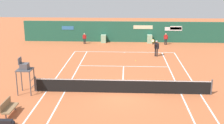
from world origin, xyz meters
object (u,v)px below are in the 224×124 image
tennis_ball_by_sideline (136,61)px  ball_kid_centre_post (166,38)px  player_bench (8,107)px  umpire_chair (25,69)px  ball_kid_left_post (84,38)px  equipment_bag (7,123)px  player_on_baseline (156,47)px

tennis_ball_by_sideline → ball_kid_centre_post: bearing=63.1°
player_bench → tennis_ball_by_sideline: player_bench is taller
umpire_chair → ball_kid_left_post: umpire_chair is taller
equipment_bag → ball_kid_left_post: 20.62m
equipment_bag → ball_kid_left_post: ball_kid_left_post is taller
umpire_chair → tennis_ball_by_sideline: size_ratio=37.16×
tennis_ball_by_sideline → ball_kid_left_post: bearing=128.7°
equipment_bag → tennis_ball_by_sideline: (7.23, 13.19, -0.13)m
tennis_ball_by_sideline → player_bench: bearing=-122.4°
ball_kid_centre_post → tennis_ball_by_sideline: size_ratio=20.10×
player_on_baseline → ball_kid_left_post: size_ratio=1.43×
player_bench → equipment_bag: player_bench is taller
player_on_baseline → ball_kid_centre_post: (1.64, 5.54, -0.18)m
tennis_ball_by_sideline → umpire_chair: bearing=-131.8°
umpire_chair → equipment_bag: 4.88m
umpire_chair → player_bench: bearing=1.7°
umpire_chair → player_on_baseline: umpire_chair is taller
ball_kid_left_post → player_bench: bearing=81.5°
player_on_baseline → ball_kid_left_post: 9.74m
player_bench → tennis_ball_by_sideline: (7.59, 11.96, -0.48)m
player_on_baseline → ball_kid_centre_post: player_on_baseline is taller
umpire_chair → player_on_baseline: size_ratio=1.38×
equipment_bag → tennis_ball_by_sideline: 15.05m
equipment_bag → player_on_baseline: size_ratio=0.53×
ball_kid_centre_post → player_bench: bearing=66.3°
ball_kid_left_post → ball_kid_centre_post: ball_kid_centre_post is taller
player_bench → ball_kid_centre_post: (11.32, 19.33, 0.28)m
player_bench → tennis_ball_by_sideline: 14.17m
player_on_baseline → ball_kid_left_post: (-8.01, 5.54, -0.23)m
umpire_chair → equipment_bag: size_ratio=2.61×
umpire_chair → ball_kid_centre_post: 19.66m
umpire_chair → tennis_ball_by_sideline: 11.65m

